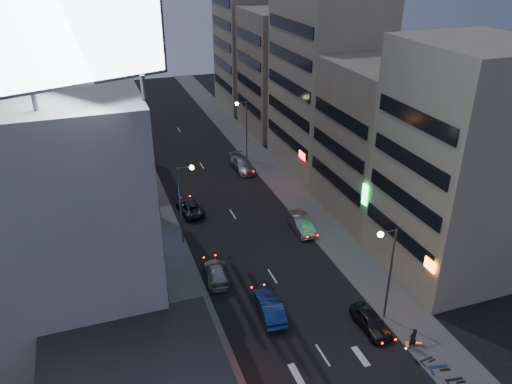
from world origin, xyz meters
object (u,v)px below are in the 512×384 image
road_car_silver (216,272)px  parked_car_right_far (242,164)px  parked_car_left (190,207)px  scooter_blue (448,358)px  road_car_blue (270,307)px  scooter_silver_a (470,376)px  parked_car_right_mid (301,223)px  person (413,338)px  scooter_black_b (432,350)px  scooter_silver_b (423,336)px  parked_car_right_near (371,321)px  scooter_black_a (463,371)px

road_car_silver → parked_car_right_far: bearing=-105.8°
parked_car_left → scooter_blue: scooter_blue is taller
road_car_blue → scooter_silver_a: road_car_blue is taller
parked_car_right_mid → road_car_silver: parked_car_right_mid is taller
parked_car_right_mid → person: (0.70, -18.08, 0.23)m
road_car_silver → scooter_blue: (12.43, -15.10, 0.08)m
parked_car_right_far → scooter_silver_a: size_ratio=2.69×
scooter_blue → scooter_black_b: bearing=38.4°
scooter_silver_b → road_car_blue: bearing=76.9°
road_car_silver → parked_car_right_mid: bearing=-145.8°
parked_car_right_near → road_car_silver: bearing=131.6°
road_car_silver → scooter_black_a: size_ratio=2.44×
road_car_silver → scooter_silver_a: scooter_silver_a is taller
scooter_silver_a → parked_car_right_far: bearing=14.5°
parked_car_right_mid → scooter_blue: (2.10, -20.24, -0.04)m
parked_car_right_mid → parked_car_left: 12.36m
road_car_blue → road_car_silver: 6.62m
parked_car_right_far → parked_car_right_near: bearing=-91.6°
person → scooter_blue: 2.59m
parked_car_right_far → scooter_blue: parked_car_right_far is taller
parked_car_right_near → parked_car_right_mid: (0.96, 15.15, 0.09)m
parked_car_right_mid → parked_car_right_near: bearing=-90.8°
parked_car_left → road_car_silver: road_car_silver is taller
parked_car_right_mid → parked_car_right_far: parked_car_right_far is taller
scooter_black_b → parked_car_left: bearing=17.4°
parked_car_left → scooter_black_a: bearing=106.5°
scooter_black_a → scooter_silver_a: 0.57m
scooter_black_a → scooter_black_b: bearing=26.4°
parked_car_right_mid → parked_car_left: parked_car_right_mid is taller
road_car_silver → scooter_black_a: road_car_silver is taller
parked_car_left → road_car_silver: bearing=81.5°
parked_car_left → scooter_blue: 30.12m
parked_car_left → scooter_silver_a: scooter_silver_a is taller
scooter_blue → scooter_black_b: scooter_blue is taller
person → scooter_black_a: person is taller
road_car_silver → scooter_silver_a: (12.77, -16.91, 0.08)m
scooter_black_b → scooter_silver_b: (0.19, 1.39, 0.04)m
parked_car_left → road_car_blue: road_car_blue is taller
parked_car_right_near → parked_car_left: bearing=110.2°
road_car_blue → scooter_blue: road_car_blue is taller
road_car_blue → scooter_black_a: 14.35m
scooter_black_b → parked_car_right_mid: bearing=-1.2°
parked_car_right_near → scooter_black_b: bearing=-59.3°
road_car_blue → parked_car_right_far: bearing=-97.2°
road_car_silver → scooter_black_a: (12.66, -16.35, 0.03)m
person → scooter_black_b: 1.49m
parked_car_right_mid → scooter_black_b: parked_car_right_mid is taller
parked_car_right_near → scooter_silver_a: bearing=-65.3°
scooter_blue → scooter_silver_b: 2.44m
scooter_blue → parked_car_right_far: bearing=16.8°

